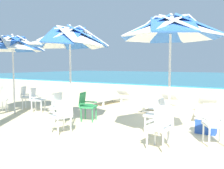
% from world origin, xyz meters
% --- Properties ---
extents(ground_plane, '(80.00, 80.00, 0.00)m').
position_xyz_m(ground_plane, '(0.00, 0.00, 0.00)').
color(ground_plane, beige).
extents(surf_foam, '(80.00, 0.70, 0.01)m').
position_xyz_m(surf_foam, '(0.00, 10.39, 0.01)').
color(surf_foam, white).
rests_on(surf_foam, ground).
extents(beach_umbrella_0, '(2.16, 2.16, 2.77)m').
position_xyz_m(beach_umbrella_0, '(0.43, -2.52, 2.43)').
color(beach_umbrella_0, silver).
rests_on(beach_umbrella_0, ground).
extents(plastic_chair_0, '(0.60, 0.62, 0.87)m').
position_xyz_m(plastic_chair_0, '(1.27, -2.07, 0.50)').
color(plastic_chair_0, white).
rests_on(plastic_chair_0, ground).
extents(plastic_chair_1, '(0.49, 0.51, 0.87)m').
position_xyz_m(plastic_chair_1, '(0.38, -2.90, 0.50)').
color(plastic_chair_1, white).
rests_on(plastic_chair_1, ground).
extents(plastic_chair_2, '(0.49, 0.47, 0.87)m').
position_xyz_m(plastic_chair_2, '(-0.09, -1.87, 0.50)').
color(plastic_chair_2, white).
rests_on(plastic_chair_2, ground).
extents(beach_umbrella_1, '(2.12, 2.12, 2.77)m').
position_xyz_m(beach_umbrella_1, '(-2.28, -2.57, 2.39)').
color(beach_umbrella_1, silver).
rests_on(beach_umbrella_1, ground).
extents(plastic_chair_3, '(0.51, 0.48, 0.87)m').
position_xyz_m(plastic_chair_3, '(-2.92, -2.29, 0.50)').
color(plastic_chair_3, white).
rests_on(plastic_chair_3, ground).
extents(plastic_chair_4, '(0.58, 0.55, 0.87)m').
position_xyz_m(plastic_chair_4, '(-2.02, -3.20, 0.50)').
color(plastic_chair_4, white).
rests_on(plastic_chair_4, ground).
extents(plastic_chair_5, '(0.57, 0.55, 0.87)m').
position_xyz_m(plastic_chair_5, '(-2.37, -1.76, 0.50)').
color(plastic_chair_5, '#2D8C4C').
rests_on(plastic_chair_5, ground).
extents(beach_umbrella_2, '(2.12, 2.12, 2.75)m').
position_xyz_m(beach_umbrella_2, '(-5.18, -2.19, 2.38)').
color(beach_umbrella_2, silver).
rests_on(beach_umbrella_2, ground).
extents(plastic_chair_6, '(0.53, 0.56, 0.87)m').
position_xyz_m(plastic_chair_6, '(-5.87, -2.24, 0.50)').
color(plastic_chair_6, white).
rests_on(plastic_chair_6, ground).
extents(plastic_chair_7, '(0.61, 0.59, 0.87)m').
position_xyz_m(plastic_chair_7, '(-4.78, -1.57, 0.50)').
color(plastic_chair_7, white).
rests_on(plastic_chair_7, ground).
extents(plastic_chair_8, '(0.62, 0.61, 0.87)m').
position_xyz_m(plastic_chair_8, '(-5.55, -1.36, 0.50)').
color(plastic_chair_8, white).
rests_on(plastic_chair_8, ground).
extents(sun_lounger_0, '(0.94, 2.21, 0.62)m').
position_xyz_m(sun_lounger_0, '(0.65, 0.76, 0.28)').
color(sun_lounger_0, white).
rests_on(sun_lounger_0, ground).
extents(sun_lounger_1, '(0.81, 2.19, 0.62)m').
position_xyz_m(sun_lounger_1, '(-1.09, 1.15, 0.28)').
color(sun_lounger_1, white).
rests_on(sun_lounger_1, ground).
extents(sun_lounger_2, '(0.87, 2.20, 0.62)m').
position_xyz_m(sun_lounger_2, '(-3.53, 1.56, 0.28)').
color(sun_lounger_2, white).
rests_on(sun_lounger_2, ground).
extents(cooler_box, '(0.50, 0.34, 0.40)m').
position_xyz_m(cooler_box, '(0.99, -1.29, 0.20)').
color(cooler_box, blue).
rests_on(cooler_box, ground).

